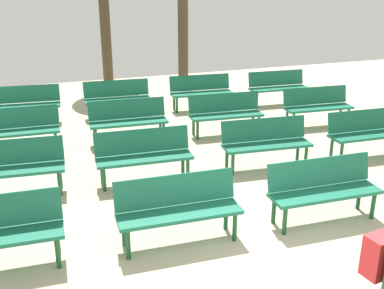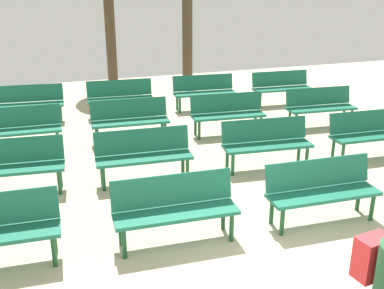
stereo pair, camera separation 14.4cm
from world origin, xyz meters
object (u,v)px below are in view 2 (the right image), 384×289
(bench_r2_c0, at_px, (19,127))
(bench_r3_c1, at_px, (120,96))
(bench_r1_c0, at_px, (12,163))
(bench_r1_c1, at_px, (143,152))
(bench_r2_c2, at_px, (227,111))
(bench_r3_c0, at_px, (28,101))
(bench_r1_c3, at_px, (370,131))
(bench_r3_c2, at_px, (204,90))
(bench_r2_c3, at_px, (320,105))
(bench_r0_c2, at_px, (321,187))
(bench_r1_c2, at_px, (266,141))
(bench_r0_c1, at_px, (175,205))
(bench_r2_c1, at_px, (130,118))
(bench_r3_c3, at_px, (281,86))
(tree_1, at_px, (187,44))

(bench_r2_c0, relative_size, bench_r3_c1, 0.99)
(bench_r1_c0, xyz_separation_m, bench_r1_c1, (2.07, -0.21, 0.00))
(bench_r2_c2, distance_m, bench_r3_c0, 4.71)
(bench_r1_c3, relative_size, bench_r3_c2, 0.99)
(bench_r2_c3, bearing_deg, bench_r1_c3, -91.51)
(bench_r0_c2, bearing_deg, bench_r1_c3, 41.12)
(bench_r1_c2, distance_m, bench_r3_c0, 5.87)
(bench_r1_c1, xyz_separation_m, bench_r3_c1, (0.36, 3.99, 0.00))
(bench_r2_c0, bearing_deg, bench_r0_c1, -62.58)
(bench_r1_c3, xyz_separation_m, bench_r2_c0, (-6.32, 2.49, 0.00))
(bench_r0_c1, bearing_deg, bench_r2_c0, 117.79)
(bench_r1_c2, height_order, bench_r3_c0, same)
(bench_r1_c1, relative_size, bench_r1_c2, 0.99)
(bench_r0_c1, xyz_separation_m, bench_r2_c2, (2.37, 3.81, 0.00))
(bench_r1_c3, bearing_deg, bench_r3_c1, 136.16)
(bench_r2_c3, bearing_deg, bench_r1_c1, -155.26)
(bench_r0_c1, distance_m, bench_r0_c2, 2.10)
(bench_r1_c1, bearing_deg, bench_r0_c1, -87.90)
(bench_r2_c1, distance_m, bench_r3_c1, 1.94)
(bench_r0_c2, bearing_deg, bench_r2_c0, 135.78)
(bench_r1_c3, bearing_deg, bench_r0_c2, -138.25)
(bench_r3_c3, bearing_deg, bench_r3_c2, 178.02)
(bench_r3_c1, bearing_deg, bench_r0_c1, -89.40)
(bench_r2_c2, height_order, bench_r3_c1, same)
(bench_r3_c2, bearing_deg, bench_r3_c1, -177.51)
(bench_r1_c0, distance_m, bench_r2_c1, 2.92)
(bench_r2_c2, height_order, bench_r3_c0, same)
(bench_r3_c2, bearing_deg, bench_r3_c3, -0.35)
(bench_r2_c1, xyz_separation_m, bench_r3_c3, (4.49, 1.62, 0.00))
(bench_r2_c0, relative_size, bench_r2_c1, 0.99)
(bench_r3_c2, bearing_deg, bench_r1_c3, -61.57)
(bench_r0_c1, height_order, bench_r3_c3, same)
(bench_r1_c3, xyz_separation_m, bench_r3_c1, (-3.98, 4.31, 0.00))
(bench_r2_c0, distance_m, bench_r2_c2, 4.30)
(bench_r2_c0, xyz_separation_m, bench_r3_c1, (2.34, 1.82, 0.00))
(bench_r3_c0, relative_size, tree_1, 0.61)
(bench_r0_c2, height_order, bench_r1_c3, same)
(bench_r2_c1, bearing_deg, bench_r2_c2, -2.26)
(bench_r0_c2, bearing_deg, bench_r3_c1, 108.10)
(bench_r3_c1, bearing_deg, bench_r2_c2, -43.36)
(bench_r2_c3, xyz_separation_m, bench_r3_c3, (0.13, 2.02, 0.00))
(bench_r2_c3, bearing_deg, bench_r2_c1, 179.52)
(bench_r1_c1, xyz_separation_m, bench_r2_c1, (0.20, 2.06, 0.00))
(bench_r1_c1, relative_size, bench_r2_c1, 1.00)
(bench_r1_c0, relative_size, bench_r1_c3, 1.01)
(bench_r2_c2, bearing_deg, bench_r1_c1, -136.91)
(bench_r2_c1, xyz_separation_m, bench_r3_c2, (2.34, 1.83, 0.00))
(bench_r3_c0, distance_m, bench_r3_c3, 6.50)
(bench_r0_c1, height_order, bench_r3_c2, same)
(bench_r0_c2, relative_size, bench_r1_c3, 1.00)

